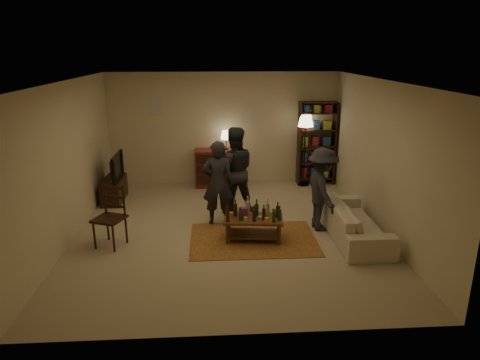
{
  "coord_description": "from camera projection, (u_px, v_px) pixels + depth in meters",
  "views": [
    {
      "loc": [
        -0.25,
        -7.25,
        3.22
      ],
      "look_at": [
        0.21,
        0.1,
        0.94
      ],
      "focal_mm": 32.0,
      "sensor_mm": 36.0,
      "label": 1
    }
  ],
  "objects": [
    {
      "name": "rug",
      "position": [
        253.0,
        239.0,
        7.52
      ],
      "size": [
        2.2,
        1.5,
        0.01
      ],
      "primitive_type": "cube",
      "color": "maroon",
      "rests_on": "ground"
    },
    {
      "name": "room_shell",
      "position": [
        196.0,
        110.0,
        10.15
      ],
      "size": [
        6.0,
        6.0,
        6.0
      ],
      "color": "beige",
      "rests_on": "ground"
    },
    {
      "name": "floor",
      "position": [
        229.0,
        231.0,
        7.88
      ],
      "size": [
        6.0,
        6.0,
        0.0
      ],
      "primitive_type": "plane",
      "color": "#C6B793",
      "rests_on": "ground"
    },
    {
      "name": "person_right",
      "position": [
        234.0,
        171.0,
        8.52
      ],
      "size": [
        0.9,
        0.73,
        1.76
      ],
      "primitive_type": "imported",
      "rotation": [
        0.0,
        0.0,
        3.21
      ],
      "color": "#26272E",
      "rests_on": "ground"
    },
    {
      "name": "coffee_table",
      "position": [
        253.0,
        219.0,
        7.41
      ],
      "size": [
        1.07,
        0.66,
        0.75
      ],
      "rotation": [
        0.0,
        0.0,
        -0.11
      ],
      "color": "brown",
      "rests_on": "ground"
    },
    {
      "name": "dresser",
      "position": [
        216.0,
        167.0,
        10.32
      ],
      "size": [
        1.0,
        0.5,
        1.36
      ],
      "color": "maroon",
      "rests_on": "ground"
    },
    {
      "name": "floor_lamp",
      "position": [
        306.0,
        126.0,
        10.09
      ],
      "size": [
        0.36,
        0.36,
        1.73
      ],
      "color": "black",
      "rests_on": "ground"
    },
    {
      "name": "person_by_sofa",
      "position": [
        322.0,
        190.0,
        7.75
      ],
      "size": [
        0.67,
        1.04,
        1.54
      ],
      "primitive_type": "imported",
      "rotation": [
        0.0,
        0.0,
        1.67
      ],
      "color": "#2A2B32",
      "rests_on": "ground"
    },
    {
      "name": "bookshelf",
      "position": [
        317.0,
        142.0,
        10.36
      ],
      "size": [
        0.9,
        0.34,
        2.02
      ],
      "color": "black",
      "rests_on": "ground"
    },
    {
      "name": "dining_chair",
      "position": [
        111.0,
        214.0,
        7.18
      ],
      "size": [
        0.6,
        0.6,
        1.06
      ],
      "rotation": [
        0.0,
        0.0,
        -0.39
      ],
      "color": "black",
      "rests_on": "ground"
    },
    {
      "name": "tv_stand",
      "position": [
        114.0,
        184.0,
        9.34
      ],
      "size": [
        0.4,
        1.0,
        1.06
      ],
      "color": "black",
      "rests_on": "ground"
    },
    {
      "name": "person_left",
      "position": [
        218.0,
        183.0,
        7.98
      ],
      "size": [
        0.61,
        0.42,
        1.62
      ],
      "primitive_type": "imported",
      "rotation": [
        0.0,
        0.0,
        3.19
      ],
      "color": "#24232B",
      "rests_on": "ground"
    },
    {
      "name": "sofa",
      "position": [
        354.0,
        221.0,
        7.54
      ],
      "size": [
        0.81,
        2.08,
        0.61
      ],
      "primitive_type": "imported",
      "rotation": [
        0.0,
        0.0,
        1.57
      ],
      "color": "beige",
      "rests_on": "ground"
    }
  ]
}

